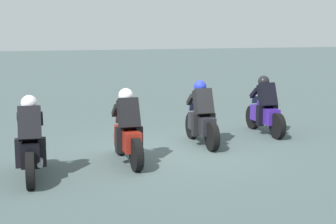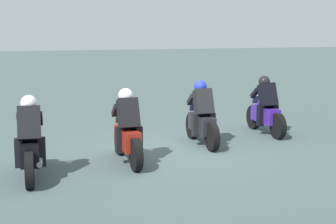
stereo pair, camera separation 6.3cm
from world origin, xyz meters
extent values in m
plane|color=#435353|center=(0.00, 0.00, 0.00)|extent=(120.00, 120.00, 0.00)
cylinder|color=black|center=(1.74, -3.13, 0.32)|extent=(0.65, 0.19, 0.64)
cylinder|color=black|center=(0.34, -3.03, 0.32)|extent=(0.65, 0.19, 0.64)
cube|color=#3A1E8C|center=(1.04, -3.08, 0.50)|extent=(1.12, 0.40, 0.40)
ellipsoid|color=#3A1E8C|center=(1.14, -3.09, 0.80)|extent=(0.50, 0.33, 0.24)
cube|color=red|center=(0.53, -3.05, 0.52)|extent=(0.07, 0.16, 0.08)
cylinder|color=#A5A5AD|center=(0.68, -3.22, 0.37)|extent=(0.43, 0.13, 0.10)
cube|color=black|center=(0.94, -3.08, 1.02)|extent=(0.51, 0.43, 0.66)
sphere|color=black|center=(1.16, -3.09, 1.36)|extent=(0.32, 0.32, 0.30)
cube|color=slate|center=(1.54, -3.12, 0.84)|extent=(0.17, 0.27, 0.23)
cube|color=black|center=(0.93, -2.88, 0.50)|extent=(0.19, 0.15, 0.52)
cube|color=black|center=(0.91, -3.27, 0.50)|extent=(0.19, 0.15, 0.52)
cube|color=black|center=(1.33, -2.92, 1.04)|extent=(0.39, 0.13, 0.31)
cube|color=black|center=(1.31, -3.28, 1.04)|extent=(0.39, 0.13, 0.31)
cylinder|color=black|center=(1.13, -1.07, 0.32)|extent=(0.65, 0.19, 0.64)
cylinder|color=black|center=(-0.26, -0.96, 0.32)|extent=(0.65, 0.19, 0.64)
cube|color=black|center=(0.43, -1.01, 0.50)|extent=(1.12, 0.40, 0.40)
ellipsoid|color=black|center=(0.53, -1.02, 0.80)|extent=(0.50, 0.33, 0.24)
cube|color=red|center=(-0.07, -0.98, 0.52)|extent=(0.07, 0.16, 0.08)
cylinder|color=#A5A5AD|center=(0.07, -1.15, 0.37)|extent=(0.43, 0.13, 0.10)
cube|color=black|center=(0.33, -1.01, 1.02)|extent=(0.51, 0.43, 0.66)
sphere|color=#202FBE|center=(0.55, -1.02, 1.36)|extent=(0.32, 0.32, 0.30)
cube|color=#575396|center=(0.93, -1.05, 0.84)|extent=(0.17, 0.27, 0.23)
cube|color=black|center=(0.33, -0.81, 0.50)|extent=(0.19, 0.15, 0.52)
cube|color=black|center=(0.30, -1.20, 0.50)|extent=(0.19, 0.15, 0.52)
cube|color=black|center=(0.73, -0.85, 1.04)|extent=(0.39, 0.13, 0.31)
cube|color=black|center=(0.70, -1.21, 1.04)|extent=(0.39, 0.13, 0.31)
cylinder|color=black|center=(0.13, 1.05, 0.32)|extent=(0.65, 0.17, 0.64)
cylinder|color=black|center=(-1.27, 1.10, 0.32)|extent=(0.65, 0.17, 0.64)
cube|color=maroon|center=(-0.57, 1.07, 0.50)|extent=(1.11, 0.36, 0.40)
ellipsoid|color=maroon|center=(-0.47, 1.07, 0.80)|extent=(0.49, 0.32, 0.24)
cube|color=red|center=(-1.08, 1.09, 0.52)|extent=(0.07, 0.16, 0.08)
cylinder|color=#A5A5AD|center=(-0.93, 0.93, 0.37)|extent=(0.42, 0.12, 0.10)
cube|color=black|center=(-0.67, 1.08, 1.02)|extent=(0.50, 0.42, 0.66)
sphere|color=silver|center=(-0.45, 1.07, 1.36)|extent=(0.31, 0.31, 0.30)
cube|color=slate|center=(-0.07, 1.05, 0.84)|extent=(0.16, 0.27, 0.23)
cube|color=black|center=(-0.68, 1.28, 0.50)|extent=(0.19, 0.15, 0.52)
cube|color=black|center=(-0.70, 0.88, 0.50)|extent=(0.19, 0.15, 0.52)
cube|color=black|center=(-0.28, 1.24, 1.04)|extent=(0.39, 0.12, 0.31)
cube|color=black|center=(-0.30, 0.88, 1.04)|extent=(0.39, 0.12, 0.31)
cylinder|color=black|center=(-0.33, 2.94, 0.32)|extent=(0.65, 0.22, 0.64)
cylinder|color=black|center=(-1.72, 3.11, 0.32)|extent=(0.65, 0.22, 0.64)
cube|color=black|center=(-1.03, 3.02, 0.50)|extent=(1.13, 0.45, 0.40)
ellipsoid|color=black|center=(-0.93, 3.01, 0.80)|extent=(0.51, 0.36, 0.24)
cube|color=red|center=(-1.53, 3.09, 0.52)|extent=(0.08, 0.17, 0.08)
cylinder|color=#A5A5AD|center=(-1.39, 2.91, 0.37)|extent=(0.43, 0.15, 0.10)
cube|color=black|center=(-1.13, 3.04, 1.02)|extent=(0.53, 0.46, 0.66)
sphere|color=silver|center=(-0.91, 3.01, 1.36)|extent=(0.33, 0.33, 0.30)
cube|color=#3E734F|center=(-0.53, 2.96, 0.84)|extent=(0.18, 0.28, 0.23)
cube|color=black|center=(-1.12, 3.24, 0.50)|extent=(0.20, 0.16, 0.52)
cube|color=black|center=(-1.17, 2.84, 0.50)|extent=(0.20, 0.16, 0.52)
cube|color=black|center=(-0.73, 3.17, 1.04)|extent=(0.39, 0.15, 0.31)
cube|color=black|center=(-0.77, 2.81, 1.04)|extent=(0.39, 0.15, 0.31)
camera|label=1|loc=(-10.36, 3.82, 2.66)|focal=54.55mm
camera|label=2|loc=(-10.38, 3.76, 2.66)|focal=54.55mm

